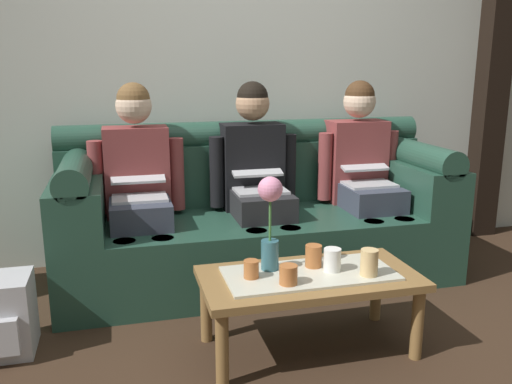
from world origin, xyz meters
The scene contains 15 objects.
ground_plane centered at (0.00, 0.00, 0.00)m, with size 14.00×14.00×0.00m, color #382619.
back_wall_patterned centered at (0.00, 1.70, 1.45)m, with size 6.00×0.12×2.90m, color silver.
timber_pillar centered at (1.95, 1.58, 1.45)m, with size 0.20×0.20×2.90m, color black.
couch centered at (0.00, 1.17, 0.37)m, with size 2.40×0.88×0.96m.
person_left centered at (-0.72, 1.17, 0.66)m, with size 0.56×0.67×1.22m.
person_middle centered at (0.00, 1.17, 0.66)m, with size 0.56×0.67×1.22m.
person_right centered at (0.72, 1.17, 0.66)m, with size 0.56×0.67×1.22m.
coffee_table centered at (0.00, 0.20, 0.33)m, with size 1.01×0.50×0.39m.
flower_vase centered at (-0.17, 0.28, 0.65)m, with size 0.11×0.11×0.44m.
cup_near_left centered at (-0.14, 0.09, 0.43)m, with size 0.08×0.08×0.09m, color #B26633.
cup_near_right centered at (0.25, 0.10, 0.45)m, with size 0.08×0.08×0.12m, color #DBB77A.
cup_far_center centered at (0.04, 0.26, 0.44)m, with size 0.08×0.08×0.11m, color #B26633.
cup_far_left centered at (-0.28, 0.20, 0.43)m, with size 0.07×0.07×0.08m, color #B26633.
cup_far_right centered at (0.11, 0.19, 0.44)m, with size 0.08×0.08×0.11m, color white.
backpack_left centered at (-1.40, 0.52, 0.18)m, with size 0.29×0.31×0.37m.
Camera 1 is at (-0.82, -1.99, 1.33)m, focal length 37.66 mm.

